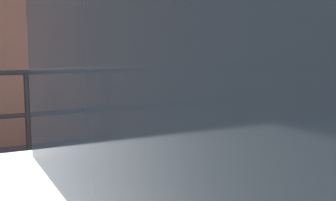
# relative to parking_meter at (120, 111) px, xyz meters

# --- Properties ---
(parking_meter) EXTENTS (0.16, 0.17, 1.36)m
(parking_meter) POSITION_rel_parking_meter_xyz_m (0.00, 0.00, 0.00)
(parking_meter) COLOR slate
(parking_meter) RESTS_ON sidewalk_curb
(pedestrian_at_meter) EXTENTS (0.62, 0.55, 1.72)m
(pedestrian_at_meter) POSITION_rel_parking_meter_xyz_m (0.67, 0.02, 0.02)
(pedestrian_at_meter) COLOR slate
(pedestrian_at_meter) RESTS_ON sidewalk_curb
(background_railing) EXTENTS (24.06, 0.06, 1.13)m
(background_railing) POSITION_rel_parking_meter_xyz_m (-0.27, 2.37, -0.16)
(background_railing) COLOR black
(background_railing) RESTS_ON sidewalk_curb
(backdrop_wall) EXTENTS (32.00, 0.50, 2.52)m
(backdrop_wall) POSITION_rel_parking_meter_xyz_m (-0.27, 4.26, 0.17)
(backdrop_wall) COLOR brown
(backdrop_wall) RESTS_ON ground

